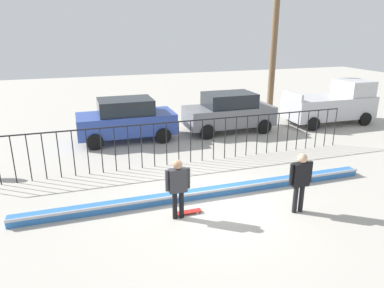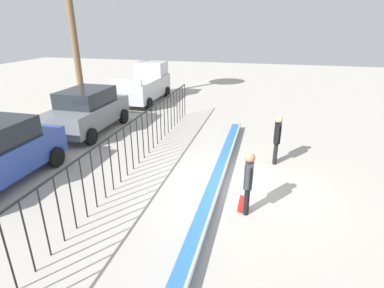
{
  "view_description": "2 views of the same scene",
  "coord_description": "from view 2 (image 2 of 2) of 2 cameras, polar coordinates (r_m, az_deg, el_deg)",
  "views": [
    {
      "loc": [
        -3.46,
        -8.61,
        4.92
      ],
      "look_at": [
        -0.14,
        1.48,
        1.41
      ],
      "focal_mm": 33.3,
      "sensor_mm": 36.0,
      "label": 1
    },
    {
      "loc": [
        -7.97,
        -0.66,
        4.58
      ],
      "look_at": [
        0.45,
        1.44,
        1.11
      ],
      "focal_mm": 28.55,
      "sensor_mm": 36.0,
      "label": 2
    }
  ],
  "objects": [
    {
      "name": "bowl_coping_ledge",
      "position": [
        9.22,
        4.53,
        -7.21
      ],
      "size": [
        11.0,
        0.4,
        0.27
      ],
      "color": "#2D6BB7",
      "rests_on": "ground"
    },
    {
      "name": "skateboard",
      "position": [
        8.44,
        9.39,
        -10.91
      ],
      "size": [
        0.8,
        0.2,
        0.07
      ],
      "rotation": [
        0.0,
        0.0,
        -0.11
      ],
      "color": "#A51E19",
      "rests_on": "ground"
    },
    {
      "name": "camera_operator",
      "position": [
        10.69,
        15.64,
        1.6
      ],
      "size": [
        0.7,
        0.26,
        1.73
      ],
      "rotation": [
        0.0,
        0.0,
        2.49
      ],
      "color": "black",
      "rests_on": "ground"
    },
    {
      "name": "ground_plane",
      "position": [
        9.22,
        8.13,
        -8.24
      ],
      "size": [
        60.0,
        60.0,
        0.0
      ],
      "primitive_type": "plane",
      "color": "#ADA89E"
    },
    {
      "name": "parked_car_gray",
      "position": [
        14.3,
        -18.89,
        6.01
      ],
      "size": [
        4.3,
        2.12,
        1.9
      ],
      "rotation": [
        0.0,
        0.0,
        0.05
      ],
      "color": "slate",
      "rests_on": "ground"
    },
    {
      "name": "skateboarder",
      "position": [
        7.71,
        10.52,
        -6.21
      ],
      "size": [
        0.68,
        0.25,
        1.68
      ],
      "rotation": [
        0.0,
        0.0,
        -0.03
      ],
      "color": "black",
      "rests_on": "ground"
    },
    {
      "name": "perimeter_fence",
      "position": [
        9.66,
        -12.41,
        -0.31
      ],
      "size": [
        14.04,
        0.04,
        1.65
      ],
      "color": "black",
      "rests_on": "ground"
    },
    {
      "name": "pickup_truck",
      "position": [
        19.21,
        -8.81,
        10.92
      ],
      "size": [
        4.7,
        2.12,
        2.24
      ],
      "rotation": [
        0.0,
        0.0,
        0.02
      ],
      "color": "#B7B7BC",
      "rests_on": "ground"
    }
  ]
}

